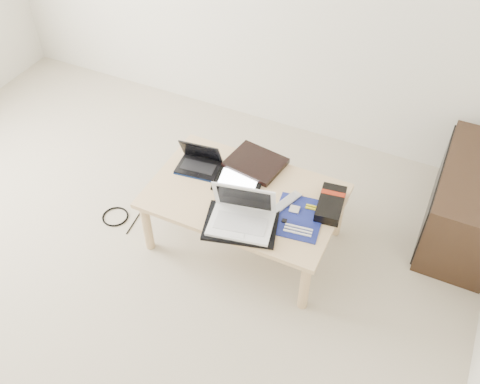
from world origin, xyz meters
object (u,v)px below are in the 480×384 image
at_px(netbook, 199,162).
at_px(white_laptop, 242,215).
at_px(gpu_box, 331,204).
at_px(coffee_table, 244,200).
at_px(media_cabinet, 467,202).

bearing_deg(netbook, white_laptop, -35.53).
relative_size(white_laptop, gpu_box, 1.32).
height_order(coffee_table, gpu_box, gpu_box).
xyz_separation_m(coffee_table, netbook, (-0.35, 0.10, 0.09)).
distance_m(netbook, white_laptop, 0.53).
distance_m(coffee_table, white_laptop, 0.26).
relative_size(coffee_table, gpu_box, 3.81).
distance_m(coffee_table, gpu_box, 0.50).
height_order(coffee_table, white_laptop, white_laptop).
bearing_deg(coffee_table, gpu_box, 12.74).
bearing_deg(white_laptop, gpu_box, 39.00).
xyz_separation_m(media_cabinet, netbook, (-1.53, -0.56, 0.19)).
bearing_deg(netbook, media_cabinet, 19.97).
bearing_deg(gpu_box, coffee_table, -167.26).
xyz_separation_m(coffee_table, white_laptop, (0.08, -0.21, 0.12)).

